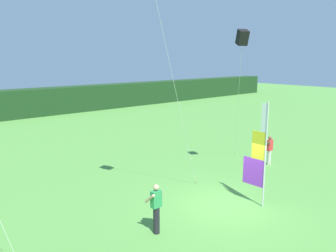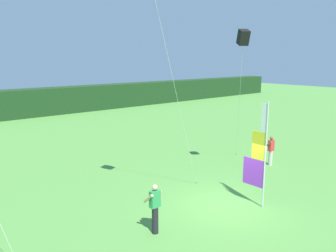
{
  "view_description": "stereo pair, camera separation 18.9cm",
  "coord_description": "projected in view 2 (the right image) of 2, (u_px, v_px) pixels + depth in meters",
  "views": [
    {
      "loc": [
        -10.18,
        -8.01,
        5.82
      ],
      "look_at": [
        -0.99,
        2.39,
        3.04
      ],
      "focal_mm": 36.41,
      "sensor_mm": 36.0,
      "label": 1
    },
    {
      "loc": [
        -10.04,
        -8.13,
        5.82
      ],
      "look_at": [
        -0.99,
        2.39,
        3.04
      ],
      "focal_mm": 36.41,
      "sensor_mm": 36.0,
      "label": 2
    }
  ],
  "objects": [
    {
      "name": "banner_flag",
      "position": [
        259.0,
        156.0,
        13.36
      ],
      "size": [
        0.06,
        1.03,
        4.22
      ],
      "color": "#B7B7BC",
      "rests_on": "ground"
    },
    {
      "name": "person_mid_field",
      "position": [
        155.0,
        207.0,
        11.35
      ],
      "size": [
        0.55,
        0.48,
        1.74
      ],
      "color": "black",
      "rests_on": "ground"
    },
    {
      "name": "ground_plane",
      "position": [
        226.0,
        206.0,
        13.61
      ],
      "size": [
        120.0,
        120.0,
        0.0
      ],
      "primitive_type": "plane",
      "color": "#518E3D"
    },
    {
      "name": "kite_black_box_1",
      "position": [
        243.0,
        38.0,
        15.83
      ],
      "size": [
        3.41,
        2.87,
        7.16
      ],
      "color": "brown",
      "rests_on": "ground"
    },
    {
      "name": "person_near_banner",
      "position": [
        271.0,
        150.0,
        18.69
      ],
      "size": [
        0.55,
        0.48,
        1.63
      ],
      "color": "#B7B2A3",
      "rests_on": "ground"
    },
    {
      "name": "distant_treeline",
      "position": [
        13.0,
        104.0,
        33.29
      ],
      "size": [
        80.0,
        2.4,
        2.76
      ],
      "primitive_type": "cube",
      "color": "#193819",
      "rests_on": "ground"
    }
  ]
}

